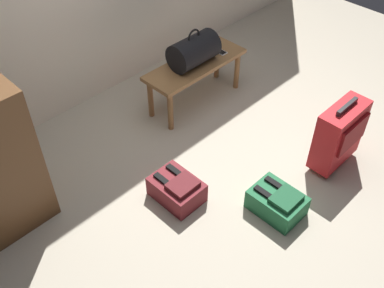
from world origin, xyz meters
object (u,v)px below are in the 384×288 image
(bench, at_px, (195,69))
(duffel_bag_black, at_px, (194,51))
(backpack_maroon, at_px, (177,189))
(cell_phone, at_px, (220,51))
(backpack_green, at_px, (277,202))
(suitcase_upright_red, at_px, (339,134))

(bench, relative_size, duffel_bag_black, 2.27)
(bench, bearing_deg, backpack_maroon, -141.99)
(backpack_maroon, bearing_deg, cell_phone, 30.03)
(bench, bearing_deg, cell_phone, -5.44)
(backpack_green, bearing_deg, cell_phone, 58.37)
(bench, height_order, backpack_green, bench)
(bench, relative_size, suitcase_upright_red, 1.67)
(bench, relative_size, backpack_maroon, 2.63)
(duffel_bag_black, height_order, suitcase_upright_red, duffel_bag_black)
(suitcase_upright_red, distance_m, backpack_maroon, 1.33)
(bench, relative_size, cell_phone, 6.94)
(cell_phone, bearing_deg, backpack_maroon, -149.97)
(suitcase_upright_red, height_order, backpack_green, suitcase_upright_red)
(bench, distance_m, cell_phone, 0.30)
(duffel_bag_black, distance_m, backpack_green, 1.52)
(duffel_bag_black, bearing_deg, backpack_green, -110.50)
(cell_phone, height_order, suitcase_upright_red, suitcase_upright_red)
(cell_phone, xyz_separation_m, backpack_green, (-0.82, -1.33, -0.34))
(cell_phone, relative_size, backpack_maroon, 0.38)
(bench, bearing_deg, suitcase_upright_red, -81.93)
(backpack_green, distance_m, backpack_maroon, 0.74)
(duffel_bag_black, distance_m, cell_phone, 0.34)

